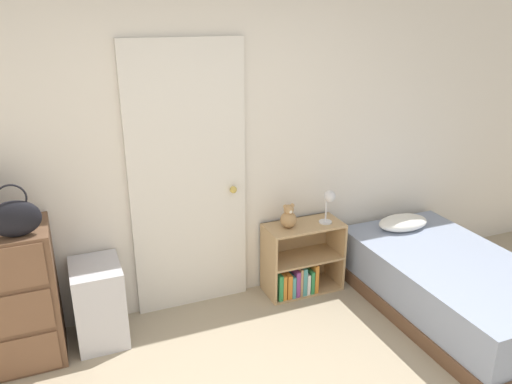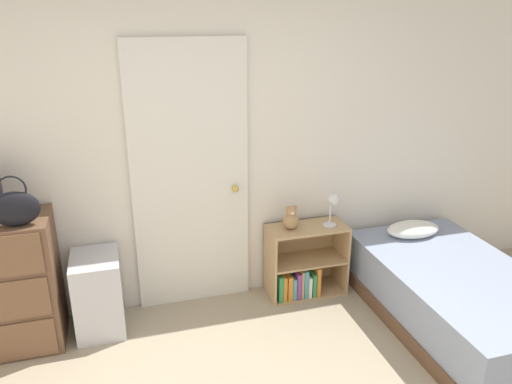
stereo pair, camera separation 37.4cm
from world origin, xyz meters
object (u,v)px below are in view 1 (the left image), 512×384
Objects in this scene: desk_lamp at (329,200)px; bed at (451,285)px; handbag at (14,218)px; teddy_bear at (289,217)px; storage_bin at (99,303)px; bookshelf at (298,266)px.

bed is (0.74, -0.69, -0.58)m from desk_lamp.
handbag is 2.00m from teddy_bear.
bookshelf is at bearing 2.07° from storage_bin.
handbag is 0.52× the size of bookshelf.
teddy_bear is at bearing 6.21° from handbag.
bed is at bearing -43.27° from desk_lamp.
bookshelf is at bearing 142.98° from bed.
storage_bin is 0.33× the size of bed.
storage_bin is 0.92× the size of bookshelf.
teddy_bear is (1.95, 0.21, -0.40)m from handbag.
bed is (0.98, -0.74, 0.01)m from bookshelf.
handbag is 2.31m from desk_lamp.
teddy_bear is 0.71× the size of desk_lamp.
teddy_bear reaches higher than storage_bin.
storage_bin is 1.62m from bookshelf.
handbag is 1.67× the size of teddy_bear.
handbag is 0.91m from storage_bin.
desk_lamp is 1.16m from bed.
handbag is at bearing 170.16° from bed.
teddy_bear is at bearing 2.11° from storage_bin.
bed is (3.02, -0.52, -0.86)m from handbag.
desk_lamp reaches higher than bookshelf.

